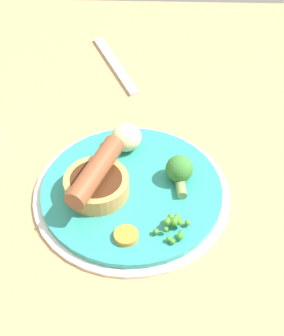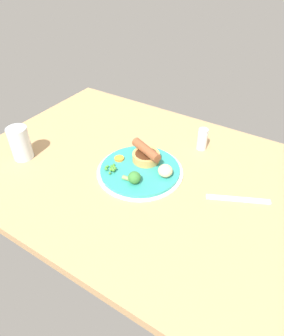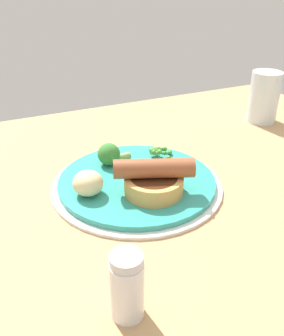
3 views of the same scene
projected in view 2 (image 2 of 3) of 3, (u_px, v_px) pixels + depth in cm
name	position (u px, v px, depth cm)	size (l,w,h in cm)	color
dining_table	(138.00, 172.00, 97.89)	(110.00, 80.00, 3.00)	tan
dinner_plate	(140.00, 170.00, 95.20)	(27.47, 27.47, 1.40)	silver
sausage_pudding	(146.00, 155.00, 96.69)	(12.07, 8.90, 5.56)	tan
pea_pile	(111.00, 168.00, 93.13)	(4.22, 4.86, 1.84)	#418A2E
broccoli_floret_near	(134.00, 178.00, 88.35)	(5.93, 3.84, 3.84)	#387A33
potato_chunk_0	(166.00, 170.00, 90.90)	(4.57, 4.46, 3.82)	beige
carrot_slice_1	(119.00, 159.00, 98.16)	(3.15, 3.15, 0.72)	orange
fork	(238.00, 199.00, 85.43)	(18.00, 1.60, 0.60)	silver
drinking_glass	(20.00, 143.00, 98.24)	(6.58, 6.58, 11.29)	silver
salt_shaker	(202.00, 139.00, 103.39)	(3.47, 3.47, 7.78)	silver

